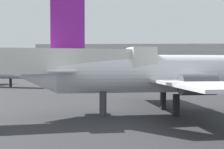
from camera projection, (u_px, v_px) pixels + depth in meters
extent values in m
cylinder|color=white|center=(181.00, 74.00, 31.51)|extent=(25.68, 8.39, 3.86)
cone|color=white|center=(35.00, 74.00, 29.47)|extent=(4.87, 4.56, 3.86)
cube|color=white|center=(169.00, 79.00, 31.35)|extent=(10.10, 28.28, 0.25)
cube|color=white|center=(63.00, 70.00, 29.82)|extent=(4.04, 9.05, 0.17)
cube|color=purple|center=(68.00, 20.00, 29.71)|extent=(3.33, 0.91, 6.81)
cylinder|color=#4C4C54|center=(161.00, 78.00, 36.69)|extent=(3.41, 2.41, 1.87)
cylinder|color=#4C4C54|center=(198.00, 84.00, 26.23)|extent=(3.41, 2.41, 1.87)
cube|color=black|center=(163.00, 100.00, 33.50)|extent=(0.61, 0.61, 2.14)
cube|color=black|center=(176.00, 105.00, 29.38)|extent=(0.61, 0.61, 2.14)
cone|color=silver|center=(36.00, 72.00, 64.51)|extent=(4.13, 3.90, 3.16)
cube|color=black|center=(11.00, 83.00, 66.34)|extent=(0.50, 0.50, 1.78)
cylinder|color=silver|center=(160.00, 73.00, 71.83)|extent=(18.55, 3.66, 2.65)
cone|color=silver|center=(205.00, 73.00, 71.95)|extent=(3.06, 2.81, 2.65)
cone|color=silver|center=(115.00, 73.00, 71.72)|extent=(3.06, 2.81, 2.65)
cube|color=silver|center=(156.00, 75.00, 71.84)|extent=(5.06, 23.47, 0.18)
cube|color=silver|center=(123.00, 72.00, 71.73)|extent=(2.17, 6.48, 0.12)
cube|color=purple|center=(124.00, 58.00, 71.61)|extent=(2.44, 0.36, 4.44)
cylinder|color=#4C4C54|center=(156.00, 75.00, 76.27)|extent=(2.35, 1.49, 1.37)
cylinder|color=#4C4C54|center=(162.00, 76.00, 67.42)|extent=(2.35, 1.49, 1.37)
cube|color=black|center=(185.00, 82.00, 71.97)|extent=(0.40, 0.40, 1.49)
cube|color=black|center=(155.00, 82.00, 73.42)|extent=(0.40, 0.40, 1.49)
cube|color=black|center=(157.00, 82.00, 70.38)|extent=(0.40, 0.40, 1.49)
cube|color=silver|center=(31.00, 61.00, 28.24)|extent=(19.18, 6.53, 2.40)
cube|color=silver|center=(141.00, 61.00, 30.53)|extent=(3.04, 3.32, 2.80)
cylinder|color=#3F3F44|center=(103.00, 94.00, 29.81)|extent=(0.70, 0.70, 4.12)
cube|color=#B7B7B2|center=(131.00, 61.00, 123.82)|extent=(73.23, 19.96, 12.51)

